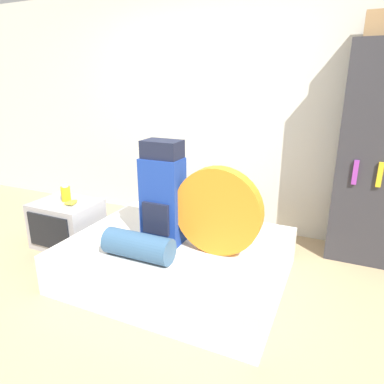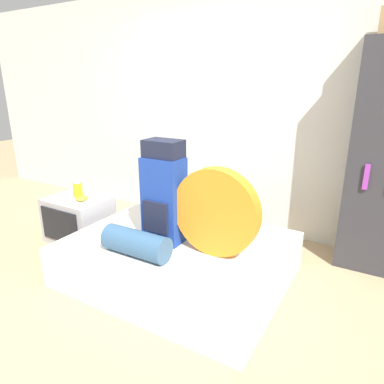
{
  "view_description": "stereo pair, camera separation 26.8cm",
  "coord_description": "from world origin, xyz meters",
  "px_view_note": "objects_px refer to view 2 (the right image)",
  "views": [
    {
      "loc": [
        1.35,
        -1.82,
        1.62
      ],
      "look_at": [
        0.3,
        0.5,
        0.79
      ],
      "focal_mm": 32.0,
      "sensor_mm": 36.0,
      "label": 1
    },
    {
      "loc": [
        1.59,
        -1.7,
        1.62
      ],
      "look_at": [
        0.3,
        0.5,
        0.79
      ],
      "focal_mm": 32.0,
      "sensor_mm": 36.0,
      "label": 2
    }
  ],
  "objects_px": {
    "sleeping_roll": "(136,243)",
    "television": "(79,219)",
    "canister": "(78,190)",
    "tent_bag": "(216,212)",
    "backpack": "(164,194)"
  },
  "relations": [
    {
      "from": "tent_bag",
      "to": "television",
      "type": "distance_m",
      "value": 1.73
    },
    {
      "from": "backpack",
      "to": "tent_bag",
      "type": "distance_m",
      "value": 0.48
    },
    {
      "from": "canister",
      "to": "sleeping_roll",
      "type": "bearing_deg",
      "value": -23.28
    },
    {
      "from": "tent_bag",
      "to": "canister",
      "type": "relative_size",
      "value": 4.16
    },
    {
      "from": "tent_bag",
      "to": "sleeping_roll",
      "type": "relative_size",
      "value": 1.26
    },
    {
      "from": "television",
      "to": "canister",
      "type": "relative_size",
      "value": 3.8
    },
    {
      "from": "television",
      "to": "tent_bag",
      "type": "bearing_deg",
      "value": -4.4
    },
    {
      "from": "tent_bag",
      "to": "canister",
      "type": "bearing_deg",
      "value": 174.16
    },
    {
      "from": "backpack",
      "to": "sleeping_roll",
      "type": "bearing_deg",
      "value": -95.96
    },
    {
      "from": "backpack",
      "to": "television",
      "type": "xyz_separation_m",
      "value": [
        -1.2,
        0.13,
        -0.52
      ]
    },
    {
      "from": "tent_bag",
      "to": "sleeping_roll",
      "type": "distance_m",
      "value": 0.65
    },
    {
      "from": "sleeping_roll",
      "to": "television",
      "type": "relative_size",
      "value": 0.87
    },
    {
      "from": "television",
      "to": "canister",
      "type": "distance_m",
      "value": 0.31
    },
    {
      "from": "sleeping_roll",
      "to": "backpack",
      "type": "bearing_deg",
      "value": 84.04
    },
    {
      "from": "tent_bag",
      "to": "canister",
      "type": "height_order",
      "value": "tent_bag"
    }
  ]
}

